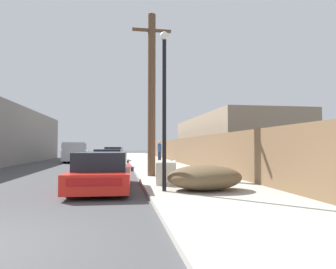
{
  "coord_description": "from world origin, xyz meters",
  "views": [
    {
      "loc": [
        2.4,
        -4.39,
        1.46
      ],
      "look_at": [
        4.39,
        8.0,
        1.95
      ],
      "focal_mm": 32.0,
      "sensor_mm": 36.0,
      "label": 1
    }
  ],
  "objects_px": {
    "pedestrian": "(159,151)",
    "street_lamp": "(164,98)",
    "discarded_fridge": "(167,172)",
    "car_parked_mid": "(109,160)",
    "pickup_truck": "(76,152)",
    "brush_pile": "(205,178)",
    "car_parked_far": "(114,155)",
    "utility_pole": "(152,93)",
    "parked_sports_car_red": "(103,173)"
  },
  "relations": [
    {
      "from": "utility_pole",
      "to": "pedestrian",
      "type": "relative_size",
      "value": 4.13
    },
    {
      "from": "pedestrian",
      "to": "discarded_fridge",
      "type": "bearing_deg",
      "value": -96.51
    },
    {
      "from": "pickup_truck",
      "to": "brush_pile",
      "type": "distance_m",
      "value": 20.57
    },
    {
      "from": "parked_sports_car_red",
      "to": "pedestrian",
      "type": "relative_size",
      "value": 2.64
    },
    {
      "from": "street_lamp",
      "to": "pedestrian",
      "type": "relative_size",
      "value": 2.68
    },
    {
      "from": "utility_pole",
      "to": "pedestrian",
      "type": "bearing_deg",
      "value": 80.76
    },
    {
      "from": "car_parked_far",
      "to": "pedestrian",
      "type": "distance_m",
      "value": 5.36
    },
    {
      "from": "discarded_fridge",
      "to": "street_lamp",
      "type": "distance_m",
      "value": 3.19
    },
    {
      "from": "parked_sports_car_red",
      "to": "car_parked_far",
      "type": "relative_size",
      "value": 1.11
    },
    {
      "from": "pickup_truck",
      "to": "pedestrian",
      "type": "xyz_separation_m",
      "value": [
        7.37,
        -2.82,
        0.16
      ]
    },
    {
      "from": "discarded_fridge",
      "to": "pedestrian",
      "type": "height_order",
      "value": "pedestrian"
    },
    {
      "from": "car_parked_mid",
      "to": "car_parked_far",
      "type": "relative_size",
      "value": 0.97
    },
    {
      "from": "utility_pole",
      "to": "brush_pile",
      "type": "height_order",
      "value": "utility_pole"
    },
    {
      "from": "car_parked_far",
      "to": "brush_pile",
      "type": "relative_size",
      "value": 1.86
    },
    {
      "from": "car_parked_far",
      "to": "street_lamp",
      "type": "height_order",
      "value": "street_lamp"
    },
    {
      "from": "utility_pole",
      "to": "brush_pile",
      "type": "relative_size",
      "value": 3.22
    },
    {
      "from": "discarded_fridge",
      "to": "pedestrian",
      "type": "distance_m",
      "value": 14.74
    },
    {
      "from": "pedestrian",
      "to": "parked_sports_car_red",
      "type": "bearing_deg",
      "value": -104.46
    },
    {
      "from": "parked_sports_car_red",
      "to": "brush_pile",
      "type": "relative_size",
      "value": 2.05
    },
    {
      "from": "utility_pole",
      "to": "street_lamp",
      "type": "relative_size",
      "value": 1.54
    },
    {
      "from": "car_parked_mid",
      "to": "pickup_truck",
      "type": "relative_size",
      "value": 0.72
    },
    {
      "from": "parked_sports_car_red",
      "to": "car_parked_mid",
      "type": "height_order",
      "value": "car_parked_mid"
    },
    {
      "from": "street_lamp",
      "to": "brush_pile",
      "type": "relative_size",
      "value": 2.09
    },
    {
      "from": "car_parked_far",
      "to": "utility_pole",
      "type": "distance_m",
      "value": 16.09
    },
    {
      "from": "car_parked_mid",
      "to": "pedestrian",
      "type": "distance_m",
      "value": 7.18
    },
    {
      "from": "car_parked_mid",
      "to": "car_parked_far",
      "type": "xyz_separation_m",
      "value": [
        0.13,
        9.53,
        0.05
      ]
    },
    {
      "from": "discarded_fridge",
      "to": "car_parked_mid",
      "type": "relative_size",
      "value": 0.45
    },
    {
      "from": "street_lamp",
      "to": "parked_sports_car_red",
      "type": "bearing_deg",
      "value": 142.81
    },
    {
      "from": "car_parked_mid",
      "to": "pickup_truck",
      "type": "height_order",
      "value": "pickup_truck"
    },
    {
      "from": "pickup_truck",
      "to": "street_lamp",
      "type": "relative_size",
      "value": 1.19
    },
    {
      "from": "car_parked_mid",
      "to": "pickup_truck",
      "type": "bearing_deg",
      "value": 115.13
    },
    {
      "from": "street_lamp",
      "to": "brush_pile",
      "type": "bearing_deg",
      "value": 0.61
    },
    {
      "from": "street_lamp",
      "to": "discarded_fridge",
      "type": "bearing_deg",
      "value": 79.27
    },
    {
      "from": "discarded_fridge",
      "to": "parked_sports_car_red",
      "type": "distance_m",
      "value": 2.35
    },
    {
      "from": "car_parked_mid",
      "to": "pedestrian",
      "type": "bearing_deg",
      "value": 59.88
    },
    {
      "from": "car_parked_far",
      "to": "car_parked_mid",
      "type": "bearing_deg",
      "value": -86.32
    },
    {
      "from": "pedestrian",
      "to": "street_lamp",
      "type": "bearing_deg",
      "value": -97.04
    },
    {
      "from": "utility_pole",
      "to": "car_parked_mid",
      "type": "bearing_deg",
      "value": 109.02
    },
    {
      "from": "car_parked_far",
      "to": "street_lamp",
      "type": "distance_m",
      "value": 20.53
    },
    {
      "from": "discarded_fridge",
      "to": "brush_pile",
      "type": "distance_m",
      "value": 2.22
    },
    {
      "from": "pickup_truck",
      "to": "pedestrian",
      "type": "bearing_deg",
      "value": 156.07
    },
    {
      "from": "car_parked_mid",
      "to": "pedestrian",
      "type": "height_order",
      "value": "pedestrian"
    },
    {
      "from": "pickup_truck",
      "to": "car_parked_mid",
      "type": "bearing_deg",
      "value": 107.79
    },
    {
      "from": "car_parked_mid",
      "to": "brush_pile",
      "type": "bearing_deg",
      "value": -68.91
    },
    {
      "from": "parked_sports_car_red",
      "to": "car_parked_mid",
      "type": "xyz_separation_m",
      "value": [
        -0.11,
        9.36,
        0.03
      ]
    },
    {
      "from": "discarded_fridge",
      "to": "street_lamp",
      "type": "bearing_deg",
      "value": -90.67
    },
    {
      "from": "car_parked_far",
      "to": "pedestrian",
      "type": "bearing_deg",
      "value": -38.3
    },
    {
      "from": "utility_pole",
      "to": "street_lamp",
      "type": "distance_m",
      "value": 4.8
    },
    {
      "from": "car_parked_mid",
      "to": "street_lamp",
      "type": "bearing_deg",
      "value": -75.21
    },
    {
      "from": "discarded_fridge",
      "to": "pedestrian",
      "type": "bearing_deg",
      "value": 93.55
    }
  ]
}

